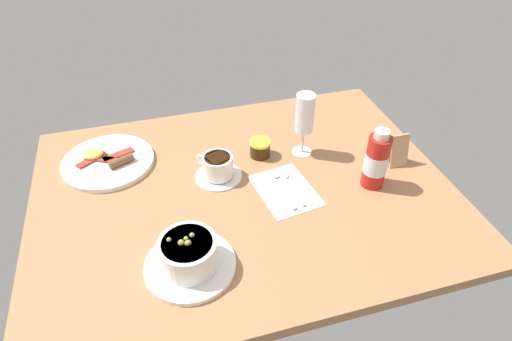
{
  "coord_description": "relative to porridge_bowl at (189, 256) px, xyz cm",
  "views": [
    {
      "loc": [
        -20.72,
        -84.44,
        77.11
      ],
      "look_at": [
        3.45,
        0.15,
        5.45
      ],
      "focal_mm": 30.43,
      "sensor_mm": 36.0,
      "label": 1
    }
  ],
  "objects": [
    {
      "name": "breakfast_plate",
      "position": [
        -16.82,
        43.29,
        -2.98
      ],
      "size": [
        25.85,
        25.85,
        3.7
      ],
      "color": "white",
      "rests_on": "ground_plane"
    },
    {
      "name": "cutlery_setting",
      "position": [
        28.53,
        18.74,
        -3.64
      ],
      "size": [
        16.57,
        20.64,
        0.9
      ],
      "color": "white",
      "rests_on": "ground_plane"
    },
    {
      "name": "jam_jar",
      "position": [
        26.35,
        35.16,
        -1.31
      ],
      "size": [
        6.2,
        6.2,
        5.07
      ],
      "color": "#35230B",
      "rests_on": "ground_plane"
    },
    {
      "name": "wine_glass",
      "position": [
        38.71,
        33.27,
        8.7
      ],
      "size": [
        5.89,
        5.89,
        19.14
      ],
      "color": "white",
      "rests_on": "ground_plane"
    },
    {
      "name": "porridge_bowl",
      "position": [
        0.0,
        0.0,
        0.0
      ],
      "size": [
        20.28,
        20.28,
        8.96
      ],
      "color": "white",
      "rests_on": "ground_plane"
    },
    {
      "name": "ground_plane",
      "position": [
        17.96,
        22.02,
        -5.38
      ],
      "size": [
        110.0,
        84.0,
        3.0
      ],
      "primitive_type": "cube",
      "color": "#A8754C"
    },
    {
      "name": "coffee_cup",
      "position": [
        12.48,
        28.91,
        -0.65
      ],
      "size": [
        12.94,
        12.94,
        6.8
      ],
      "color": "white",
      "rests_on": "ground_plane"
    },
    {
      "name": "sauce_bottle_red",
      "position": [
        51.82,
        14.57,
        3.95
      ],
      "size": [
        6.17,
        6.17,
        17.24
      ],
      "color": "#B21E19",
      "rests_on": "ground_plane"
    },
    {
      "name": "menu_card",
      "position": [
        62.62,
        21.15,
        1.0
      ],
      "size": [
        5.3,
        4.57,
        9.86
      ],
      "color": "tan",
      "rests_on": "ground_plane"
    }
  ]
}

